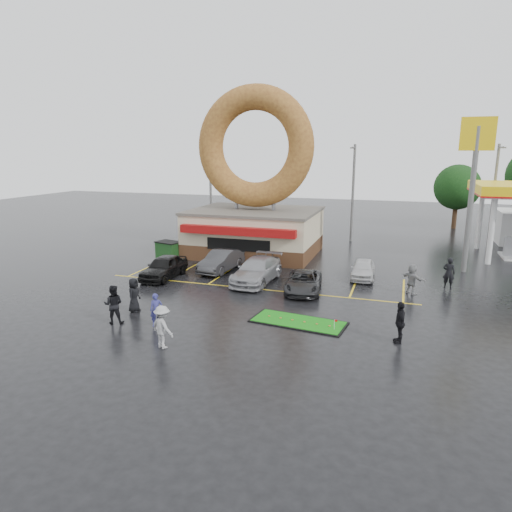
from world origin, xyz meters
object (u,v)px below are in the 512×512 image
(donut_shop, at_px, (255,200))
(shell_sign, at_px, (474,166))
(streetlight_mid, at_px, (353,191))
(person_blue, at_px, (156,310))
(dumpster, at_px, (169,250))
(car_white, at_px, (363,269))
(person_cameraman, at_px, (400,322))
(streetlight_right, at_px, (494,193))
(car_silver, at_px, (257,270))
(car_grey, at_px, (304,282))
(car_black, at_px, (164,267))
(streetlight_left, at_px, (210,188))
(car_dgrey, at_px, (221,261))
(putting_green, at_px, (298,322))

(donut_shop, relative_size, shell_sign, 1.27)
(streetlight_mid, height_order, person_blue, streetlight_mid)
(streetlight_mid, bearing_deg, dumpster, -137.61)
(shell_sign, bearing_deg, dumpster, -172.47)
(car_white, relative_size, dumpster, 2.08)
(shell_sign, height_order, person_cameraman, shell_sign)
(streetlight_right, height_order, car_silver, streetlight_right)
(car_grey, relative_size, person_cameraman, 2.33)
(streetlight_mid, distance_m, car_black, 20.40)
(car_silver, bearing_deg, streetlight_left, 125.88)
(car_dgrey, bearing_deg, car_silver, -23.47)
(car_white, xyz_separation_m, dumpster, (-15.28, 1.10, 0.01))
(car_white, bearing_deg, streetlight_mid, 98.38)
(donut_shop, height_order, car_silver, donut_shop)
(car_grey, height_order, car_white, car_white)
(streetlight_mid, xyz_separation_m, car_black, (-10.42, -17.07, -4.02))
(shell_sign, xyz_separation_m, car_white, (-6.67, -4.00, -6.74))
(shell_sign, xyz_separation_m, dumpster, (-21.95, -2.90, -6.73))
(donut_shop, distance_m, shell_sign, 16.29)
(shell_sign, height_order, car_white, shell_sign)
(shell_sign, distance_m, streetlight_right, 10.68)
(person_cameraman, bearing_deg, car_black, -122.69)
(streetlight_left, bearing_deg, car_grey, -50.72)
(streetlight_mid, bearing_deg, car_dgrey, -117.85)
(shell_sign, relative_size, car_black, 2.37)
(car_white, distance_m, dumpster, 15.32)
(shell_sign, distance_m, car_grey, 14.47)
(donut_shop, distance_m, person_blue, 17.33)
(streetlight_right, bearing_deg, car_black, -141.13)
(car_black, relative_size, car_grey, 1.01)
(car_black, bearing_deg, streetlight_mid, 57.58)
(putting_green, bearing_deg, car_black, 153.50)
(streetlight_right, height_order, car_white, streetlight_right)
(car_black, xyz_separation_m, car_grey, (9.59, -0.03, -0.15))
(car_dgrey, relative_size, person_blue, 2.76)
(streetlight_right, bearing_deg, donut_shop, -154.79)
(dumpster, height_order, putting_green, dumpster)
(car_dgrey, xyz_separation_m, car_white, (9.80, 1.22, -0.11))
(streetlight_left, distance_m, car_grey, 21.22)
(donut_shop, distance_m, streetlight_mid, 10.59)
(dumpster, bearing_deg, streetlight_right, 42.01)
(car_white, distance_m, person_blue, 14.84)
(streetlight_right, height_order, car_grey, streetlight_right)
(shell_sign, relative_size, person_blue, 6.46)
(person_cameraman, xyz_separation_m, dumpster, (-17.81, 11.43, -0.30))
(car_black, height_order, person_blue, person_blue)
(car_black, bearing_deg, car_grey, -1.22)
(streetlight_left, xyz_separation_m, car_silver, (9.82, -15.02, -4.00))
(donut_shop, bearing_deg, car_dgrey, -94.32)
(person_blue, bearing_deg, car_black, 86.03)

